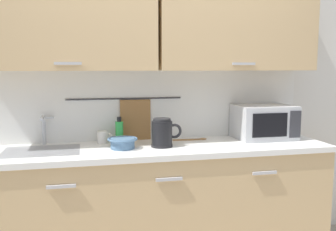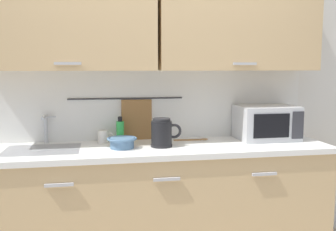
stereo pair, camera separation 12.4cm
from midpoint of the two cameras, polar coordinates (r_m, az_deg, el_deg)
counter_unit at (r=2.91m, az=-0.26°, el=-13.21°), size 2.53×0.64×0.90m
back_wall_assembly at (r=2.95m, az=-0.85°, el=8.25°), size 3.70×0.41×2.50m
sink_faucet at (r=2.96m, az=-16.86°, el=-1.38°), size 0.09×0.17×0.22m
microwave at (r=3.13m, az=15.71°, el=-1.03°), size 0.46×0.35×0.27m
electric_kettle at (r=2.74m, az=0.40°, el=-2.64°), size 0.23×0.16×0.21m
dish_soap_bottle at (r=2.94m, az=-6.03°, el=-2.31°), size 0.06×0.06×0.20m
mug_near_sink at (r=2.92m, az=-8.53°, el=-3.17°), size 0.12×0.08×0.09m
mixing_bowl at (r=2.71m, az=-5.66°, el=-4.00°), size 0.21×0.21×0.08m
wooden_spoon at (r=3.00m, az=5.30°, el=-3.64°), size 0.28×0.05×0.01m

